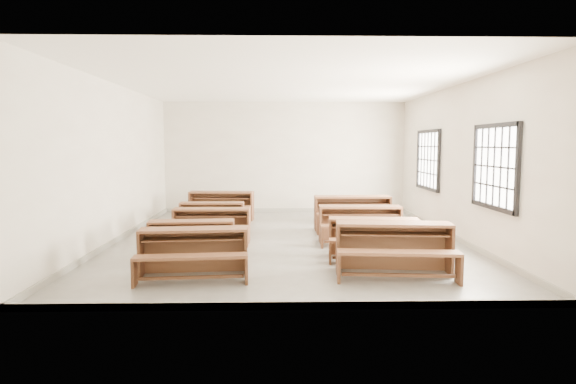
{
  "coord_description": "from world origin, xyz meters",
  "views": [
    {
      "loc": [
        -0.23,
        -9.83,
        1.97
      ],
      "look_at": [
        0.0,
        0.0,
        1.0
      ],
      "focal_mm": 30.0,
      "sensor_mm": 36.0,
      "label": 1
    }
  ],
  "objects_px": {
    "desk_set_5": "(394,244)",
    "desk_set_2": "(211,223)",
    "desk_set_8": "(353,210)",
    "desk_set_4": "(221,204)",
    "desk_set_3": "(212,214)",
    "desk_set_9": "(347,207)",
    "desk_set_0": "(193,249)",
    "desk_set_7": "(360,221)",
    "desk_set_6": "(374,235)",
    "desk_set_1": "(191,237)"
  },
  "relations": [
    {
      "from": "desk_set_9",
      "to": "desk_set_0",
      "type": "bearing_deg",
      "value": -119.81
    },
    {
      "from": "desk_set_1",
      "to": "desk_set_4",
      "type": "distance_m",
      "value": 4.23
    },
    {
      "from": "desk_set_0",
      "to": "desk_set_2",
      "type": "relative_size",
      "value": 1.08
    },
    {
      "from": "desk_set_0",
      "to": "desk_set_3",
      "type": "xyz_separation_m",
      "value": [
        -0.24,
        3.82,
        -0.04
      ]
    },
    {
      "from": "desk_set_7",
      "to": "desk_set_0",
      "type": "bearing_deg",
      "value": -139.01
    },
    {
      "from": "desk_set_4",
      "to": "desk_set_8",
      "type": "bearing_deg",
      "value": -19.57
    },
    {
      "from": "desk_set_2",
      "to": "desk_set_6",
      "type": "bearing_deg",
      "value": -25.1
    },
    {
      "from": "desk_set_4",
      "to": "desk_set_6",
      "type": "bearing_deg",
      "value": -48.11
    },
    {
      "from": "desk_set_0",
      "to": "desk_set_8",
      "type": "xyz_separation_m",
      "value": [
        3.0,
        3.85,
        0.04
      ]
    },
    {
      "from": "desk_set_1",
      "to": "desk_set_8",
      "type": "relative_size",
      "value": 0.86
    },
    {
      "from": "desk_set_8",
      "to": "desk_set_3",
      "type": "bearing_deg",
      "value": -179.89
    },
    {
      "from": "desk_set_6",
      "to": "desk_set_1",
      "type": "bearing_deg",
      "value": -175.15
    },
    {
      "from": "desk_set_8",
      "to": "desk_set_5",
      "type": "bearing_deg",
      "value": -89.96
    },
    {
      "from": "desk_set_4",
      "to": "desk_set_7",
      "type": "xyz_separation_m",
      "value": [
        3.14,
        -2.93,
        -0.01
      ]
    },
    {
      "from": "desk_set_1",
      "to": "desk_set_2",
      "type": "xyz_separation_m",
      "value": [
        0.16,
        1.37,
        0.02
      ]
    },
    {
      "from": "desk_set_3",
      "to": "desk_set_6",
      "type": "bearing_deg",
      "value": -40.83
    },
    {
      "from": "desk_set_3",
      "to": "desk_set_0",
      "type": "bearing_deg",
      "value": -86.42
    },
    {
      "from": "desk_set_1",
      "to": "desk_set_4",
      "type": "relative_size",
      "value": 0.87
    },
    {
      "from": "desk_set_2",
      "to": "desk_set_5",
      "type": "xyz_separation_m",
      "value": [
        3.11,
        -2.45,
        0.05
      ]
    },
    {
      "from": "desk_set_3",
      "to": "desk_set_6",
      "type": "relative_size",
      "value": 0.9
    },
    {
      "from": "desk_set_2",
      "to": "desk_set_7",
      "type": "height_order",
      "value": "desk_set_7"
    },
    {
      "from": "desk_set_5",
      "to": "desk_set_2",
      "type": "bearing_deg",
      "value": 147.03
    },
    {
      "from": "desk_set_7",
      "to": "desk_set_8",
      "type": "bearing_deg",
      "value": 88.55
    },
    {
      "from": "desk_set_3",
      "to": "desk_set_4",
      "type": "height_order",
      "value": "desk_set_4"
    },
    {
      "from": "desk_set_4",
      "to": "desk_set_9",
      "type": "height_order",
      "value": "desk_set_4"
    },
    {
      "from": "desk_set_6",
      "to": "desk_set_9",
      "type": "distance_m",
      "value": 4.06
    },
    {
      "from": "desk_set_0",
      "to": "desk_set_7",
      "type": "xyz_separation_m",
      "value": [
        2.93,
        2.43,
        0.01
      ]
    },
    {
      "from": "desk_set_0",
      "to": "desk_set_4",
      "type": "height_order",
      "value": "desk_set_4"
    },
    {
      "from": "desk_set_2",
      "to": "desk_set_8",
      "type": "bearing_deg",
      "value": 23.91
    },
    {
      "from": "desk_set_1",
      "to": "desk_set_3",
      "type": "distance_m",
      "value": 2.69
    },
    {
      "from": "desk_set_3",
      "to": "desk_set_6",
      "type": "distance_m",
      "value": 4.19
    },
    {
      "from": "desk_set_0",
      "to": "desk_set_5",
      "type": "relative_size",
      "value": 0.91
    },
    {
      "from": "desk_set_5",
      "to": "desk_set_7",
      "type": "bearing_deg",
      "value": 97.72
    },
    {
      "from": "desk_set_4",
      "to": "desk_set_1",
      "type": "bearing_deg",
      "value": -84.68
    },
    {
      "from": "desk_set_2",
      "to": "desk_set_5",
      "type": "bearing_deg",
      "value": -37.94
    },
    {
      "from": "desk_set_4",
      "to": "desk_set_8",
      "type": "xyz_separation_m",
      "value": [
        3.21,
        -1.51,
        0.02
      ]
    },
    {
      "from": "desk_set_1",
      "to": "desk_set_5",
      "type": "relative_size",
      "value": 0.83
    },
    {
      "from": "desk_set_3",
      "to": "desk_set_5",
      "type": "xyz_separation_m",
      "value": [
        3.27,
        -3.76,
        0.08
      ]
    },
    {
      "from": "desk_set_6",
      "to": "desk_set_7",
      "type": "xyz_separation_m",
      "value": [
        0.0,
        1.35,
        0.03
      ]
    },
    {
      "from": "desk_set_0",
      "to": "desk_set_3",
      "type": "relative_size",
      "value": 1.15
    },
    {
      "from": "desk_set_2",
      "to": "desk_set_3",
      "type": "distance_m",
      "value": 1.32
    },
    {
      "from": "desk_set_2",
      "to": "desk_set_3",
      "type": "xyz_separation_m",
      "value": [
        -0.17,
        1.31,
        -0.02
      ]
    },
    {
      "from": "desk_set_1",
      "to": "desk_set_7",
      "type": "bearing_deg",
      "value": 18.74
    },
    {
      "from": "desk_set_5",
      "to": "desk_set_6",
      "type": "xyz_separation_m",
      "value": [
        -0.1,
        1.02,
        -0.05
      ]
    },
    {
      "from": "desk_set_6",
      "to": "desk_set_0",
      "type": "bearing_deg",
      "value": -153.95
    },
    {
      "from": "desk_set_2",
      "to": "desk_set_5",
      "type": "distance_m",
      "value": 3.95
    },
    {
      "from": "desk_set_3",
      "to": "desk_set_5",
      "type": "bearing_deg",
      "value": -48.97
    },
    {
      "from": "desk_set_2",
      "to": "desk_set_4",
      "type": "distance_m",
      "value": 2.86
    },
    {
      "from": "desk_set_0",
      "to": "desk_set_3",
      "type": "distance_m",
      "value": 3.83
    },
    {
      "from": "desk_set_3",
      "to": "desk_set_9",
      "type": "relative_size",
      "value": 1.02
    }
  ]
}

